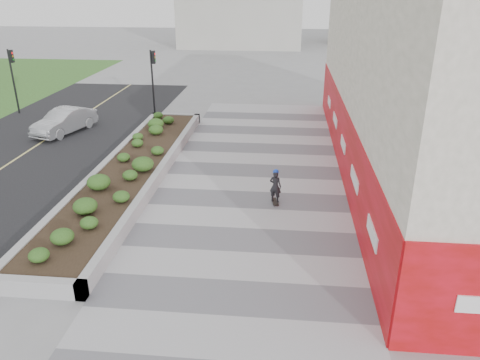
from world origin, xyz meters
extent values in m
plane|color=gray|center=(0.00, 0.00, 0.00)|extent=(160.00, 160.00, 0.00)
cube|color=#A8A8AD|center=(0.00, 3.00, 0.01)|extent=(8.00, 36.00, 0.01)
cube|color=#B9B29E|center=(7.00, 9.00, 4.00)|extent=(6.00, 24.00, 8.00)
cube|color=red|center=(4.02, 9.00, 1.50)|extent=(0.12, 24.00, 3.00)
cube|color=#9E9EA0|center=(-5.50, -1.85, 0.28)|extent=(3.00, 0.30, 0.55)
cube|color=#9E9EA0|center=(-5.50, 15.85, 0.28)|extent=(3.00, 0.30, 0.55)
cube|color=#9E9EA0|center=(-6.85, 7.00, 0.28)|extent=(0.30, 18.00, 0.55)
cube|color=#9E9EA0|center=(-4.15, 7.00, 0.28)|extent=(0.30, 18.00, 0.55)
cube|color=#2D2116|center=(-5.50, 7.00, 0.25)|extent=(2.40, 17.40, 0.50)
cylinder|color=black|center=(-7.30, 17.50, 2.10)|extent=(0.12, 0.12, 4.20)
cube|color=black|center=(-7.12, 17.50, 3.75)|extent=(0.18, 0.28, 0.80)
cylinder|color=black|center=(-16.50, 17.00, 2.10)|extent=(0.12, 0.12, 4.20)
cube|color=black|center=(-16.32, 17.00, 3.75)|extent=(0.18, 0.28, 0.80)
cylinder|color=#595654|center=(0.50, 3.00, 0.00)|extent=(0.44, 0.44, 0.01)
cube|color=black|center=(1.04, 4.81, 0.07)|extent=(0.31, 0.74, 0.02)
imported|color=black|center=(1.04, 4.81, 0.73)|extent=(0.55, 0.44, 1.31)
sphere|color=blue|center=(1.04, 4.81, 1.34)|extent=(0.23, 0.23, 0.23)
imported|color=#AFB1B7|center=(-11.44, 13.08, 0.69)|extent=(2.64, 4.46, 1.39)
camera|label=1|loc=(1.30, -12.11, 8.18)|focal=35.00mm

